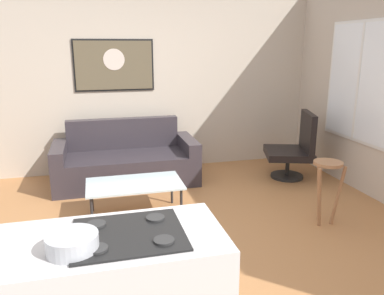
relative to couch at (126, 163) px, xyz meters
name	(u,v)px	position (x,y,z in m)	size (l,w,h in m)	color
ground	(185,238)	(0.42, -1.83, -0.30)	(6.40, 6.40, 0.04)	#AD7243
back_wall	(147,80)	(0.42, 0.59, 1.12)	(6.40, 0.05, 2.80)	#C1B3A0
couch	(126,163)	(0.00, 0.00, 0.00)	(1.98, 0.90, 0.87)	#312B31
coffee_table	(135,185)	(-0.01, -1.20, 0.09)	(1.07, 0.63, 0.40)	silver
armchair	(295,148)	(2.42, -0.45, 0.17)	(0.83, 0.84, 0.98)	black
bar_stool	(327,177)	(1.98, -1.90, 0.25)	(0.35, 0.35, 0.71)	#9A6844
mixing_bowl	(72,243)	(-0.54, -3.49, 0.67)	(0.26, 0.26, 0.09)	silver
wall_painting	(114,65)	(-0.07, 0.55, 1.34)	(1.17, 0.03, 0.75)	black
window	(359,82)	(3.01, -0.93, 1.15)	(0.03, 1.31, 1.58)	silver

